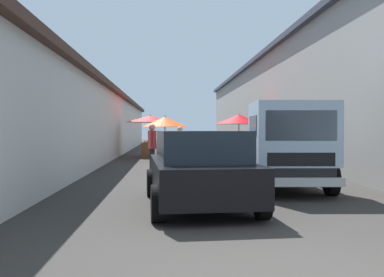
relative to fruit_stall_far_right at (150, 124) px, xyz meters
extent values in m
plane|color=#33302D|center=(-5.89, -2.19, -1.76)|extent=(90.00, 90.00, 0.00)
cube|color=silver|center=(-3.64, 5.18, -0.13)|extent=(49.50, 7.00, 3.26)
cube|color=#4C3328|center=(-3.64, 5.18, 1.63)|extent=(49.80, 7.50, 0.24)
cube|color=gray|center=(-3.64, -9.56, 0.91)|extent=(49.50, 7.00, 5.34)
cube|color=#383D4C|center=(-3.64, -9.56, 3.70)|extent=(49.80, 7.50, 0.24)
cylinder|color=#9E9EA3|center=(0.02, -0.02, -0.65)|extent=(0.06, 0.06, 2.22)
cone|color=red|center=(0.02, -0.02, 0.29)|extent=(2.70, 2.70, 0.36)
sphere|color=#9E9EA3|center=(0.02, -0.02, 0.51)|extent=(0.07, 0.07, 0.07)
cube|color=olive|center=(-0.12, 0.10, -1.38)|extent=(0.98, 0.73, 0.76)
sphere|color=orange|center=(-0.25, -0.06, -0.95)|extent=(0.09, 0.09, 0.09)
sphere|color=orange|center=(-0.06, 0.09, -0.95)|extent=(0.09, 0.09, 0.09)
sphere|color=orange|center=(0.15, 0.30, -0.95)|extent=(0.09, 0.09, 0.09)
sphere|color=orange|center=(-0.02, -0.11, -0.95)|extent=(0.09, 0.09, 0.09)
sphere|color=orange|center=(-0.15, 0.16, -0.95)|extent=(0.09, 0.09, 0.09)
cylinder|color=#9E9EA3|center=(-2.22, -4.49, -0.65)|extent=(0.06, 0.06, 2.22)
cone|color=red|center=(-2.22, -4.49, 0.22)|extent=(2.40, 2.40, 0.48)
sphere|color=#9E9EA3|center=(-2.22, -4.49, 0.50)|extent=(0.07, 0.07, 0.07)
cube|color=#9E7547|center=(-2.10, -4.43, -1.34)|extent=(0.96, 0.59, 0.83)
sphere|color=orange|center=(-1.98, -4.22, -0.88)|extent=(0.09, 0.09, 0.09)
sphere|color=orange|center=(-1.82, -4.60, -0.88)|extent=(0.09, 0.09, 0.09)
sphere|color=orange|center=(-2.15, -4.57, -0.88)|extent=(0.09, 0.09, 0.09)
sphere|color=orange|center=(-2.22, -4.58, -0.83)|extent=(0.09, 0.09, 0.09)
sphere|color=orange|center=(-1.92, -4.45, -0.88)|extent=(0.09, 0.09, 0.09)
sphere|color=orange|center=(-2.31, -4.62, -0.88)|extent=(0.09, 0.09, 0.09)
cylinder|color=#9E9EA3|center=(-3.03, -0.82, -0.72)|extent=(0.06, 0.06, 2.08)
cone|color=#D84C14|center=(-3.03, -0.82, 0.08)|extent=(2.17, 2.17, 0.48)
sphere|color=#9E9EA3|center=(-3.03, -0.82, 0.36)|extent=(0.07, 0.07, 0.07)
cube|color=#9E7547|center=(-3.16, -0.75, -1.36)|extent=(0.98, 0.64, 0.80)
sphere|color=orange|center=(-3.32, -0.85, -0.91)|extent=(0.09, 0.09, 0.09)
sphere|color=orange|center=(-2.91, -0.76, -0.91)|extent=(0.09, 0.09, 0.09)
sphere|color=orange|center=(-3.22, -0.95, -0.86)|extent=(0.09, 0.09, 0.09)
sphere|color=orange|center=(-2.97, -0.73, -0.91)|extent=(0.09, 0.09, 0.09)
cube|color=black|center=(-15.03, -1.53, -1.19)|extent=(4.01, 1.99, 0.64)
cube|color=#19232D|center=(-15.18, -1.54, -0.59)|extent=(2.44, 1.68, 0.56)
cube|color=black|center=(-13.13, -1.40, -1.41)|extent=(0.22, 1.65, 0.20)
cube|color=silver|center=(-13.15, -0.81, -1.13)|extent=(0.08, 0.24, 0.14)
cube|color=silver|center=(-13.07, -1.98, -1.13)|extent=(0.08, 0.24, 0.14)
cylinder|color=black|center=(-13.77, -0.58, -1.46)|extent=(0.61, 0.24, 0.60)
cylinder|color=black|center=(-13.65, -2.29, -1.46)|extent=(0.61, 0.24, 0.60)
cylinder|color=black|center=(-16.42, -0.77, -1.46)|extent=(0.61, 0.24, 0.60)
cylinder|color=black|center=(-16.30, -2.48, -1.46)|extent=(0.61, 0.24, 0.60)
cube|color=black|center=(-12.21, -3.80, -1.26)|extent=(4.87, 1.73, 0.36)
cube|color=#ADC6E0|center=(-13.84, -3.71, -0.38)|extent=(1.63, 1.83, 1.40)
cube|color=#19232D|center=(-14.58, -3.67, -0.20)|extent=(0.14, 1.47, 0.63)
cube|color=#19232D|center=(-13.84, -3.71, -0.20)|extent=(1.14, 1.83, 0.45)
cube|color=black|center=(-14.59, -3.67, -0.90)|extent=(0.14, 1.40, 0.28)
cube|color=silver|center=(-14.67, -3.66, -1.36)|extent=(0.21, 1.75, 0.18)
cube|color=gray|center=(-11.44, -4.66, -0.83)|extent=(3.16, 0.23, 0.50)
cube|color=gray|center=(-11.35, -3.02, -0.83)|extent=(3.16, 0.23, 0.50)
cube|color=gray|center=(-9.85, -3.93, -0.83)|extent=(0.15, 1.65, 0.50)
cylinder|color=black|center=(-13.89, -4.58, -1.40)|extent=(0.73, 0.26, 0.72)
cylinder|color=black|center=(-13.80, -2.84, -1.40)|extent=(0.73, 0.26, 0.72)
cylinder|color=black|center=(-10.82, -4.75, -1.40)|extent=(0.73, 0.26, 0.72)
cylinder|color=black|center=(-10.73, -3.00, -1.40)|extent=(0.73, 0.26, 0.72)
cylinder|color=#232328|center=(-8.68, -0.43, -1.35)|extent=(0.14, 0.14, 0.82)
cylinder|color=#232328|center=(-8.52, -0.39, -1.35)|extent=(0.14, 0.14, 0.82)
cube|color=#B73333|center=(-8.60, -0.41, -0.63)|extent=(0.51, 0.31, 0.62)
sphere|color=tan|center=(-8.60, -0.41, -0.21)|extent=(0.23, 0.23, 0.23)
cylinder|color=#B73333|center=(-8.88, -0.48, -0.60)|extent=(0.08, 0.08, 0.55)
cylinder|color=#B73333|center=(-8.32, -0.34, -0.60)|extent=(0.08, 0.08, 0.55)
cylinder|color=navy|center=(-7.20, -1.48, -1.37)|extent=(0.14, 0.14, 0.79)
cylinder|color=navy|center=(-7.12, -1.34, -1.37)|extent=(0.14, 0.14, 0.79)
cube|color=white|center=(-7.16, -1.41, -0.68)|extent=(0.41, 0.49, 0.59)
sphere|color=tan|center=(-7.16, -1.41, -0.28)|extent=(0.22, 0.22, 0.22)
cylinder|color=white|center=(-7.31, -1.65, -0.65)|extent=(0.08, 0.08, 0.53)
cylinder|color=white|center=(-7.02, -1.17, -0.65)|extent=(0.08, 0.08, 0.53)
cylinder|color=black|center=(-4.64, -4.90, -1.54)|extent=(0.45, 0.12, 0.44)
cylinder|color=black|center=(-5.89, -4.80, -1.54)|extent=(0.45, 0.14, 0.44)
cube|color=#3359A5|center=(-5.31, -4.85, -1.49)|extent=(0.92, 0.35, 0.08)
ellipsoid|color=black|center=(-5.61, -4.83, -1.12)|extent=(0.58, 0.30, 0.20)
cube|color=#3359A5|center=(-4.69, -4.90, -1.09)|extent=(0.16, 0.33, 0.56)
cylinder|color=silver|center=(-4.76, -4.89, -0.99)|extent=(0.28, 0.08, 0.68)
cylinder|color=black|center=(-4.84, -4.88, -0.64)|extent=(0.55, 0.08, 0.04)
cylinder|color=#194CB2|center=(-6.42, -0.89, -1.34)|extent=(0.30, 0.30, 0.03)
cylinder|color=#194CB2|center=(-6.30, -0.89, -1.55)|extent=(0.04, 0.04, 0.42)
cylinder|color=#194CB2|center=(-6.42, -0.78, -1.55)|extent=(0.04, 0.04, 0.42)
cylinder|color=#194CB2|center=(-6.53, -0.89, -1.55)|extent=(0.04, 0.04, 0.42)
cylinder|color=#194CB2|center=(-6.42, -1.00, -1.55)|extent=(0.04, 0.04, 0.42)
camera|label=1|loc=(-23.16, -0.92, -0.28)|focal=39.80mm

